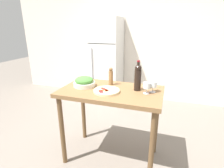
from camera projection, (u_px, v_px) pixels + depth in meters
The scene contains 10 objects.
ground_plane at pixel (111, 156), 2.34m from camera, with size 14.00×14.00×0.00m, color slate.
wall_back at pixel (142, 43), 3.90m from camera, with size 6.40×0.06×2.60m.
refrigerator at pixel (107, 61), 3.89m from camera, with size 0.61×0.68×1.84m.
prep_counter at pixel (111, 100), 2.08m from camera, with size 1.18×0.68×0.95m.
wine_bottle at pixel (138, 77), 1.98m from camera, with size 0.08×0.08×0.35m.
wine_glass_near at pixel (147, 86), 1.90m from camera, with size 0.08×0.08×0.13m.
wine_glass_far at pixel (153, 85), 1.94m from camera, with size 0.08×0.08×0.13m.
pepper_mill at pixel (111, 77), 2.17m from camera, with size 0.05×0.05×0.23m.
salad_bowl at pixel (84, 82), 2.14m from camera, with size 0.27×0.27×0.12m.
homemade_pizza at pixel (107, 91), 1.97m from camera, with size 0.30×0.30×0.03m.
Camera 1 is at (0.61, -1.82, 1.66)m, focal length 28.00 mm.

